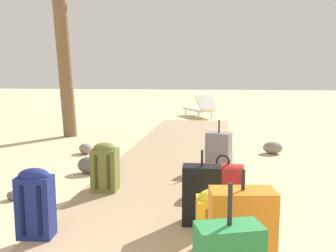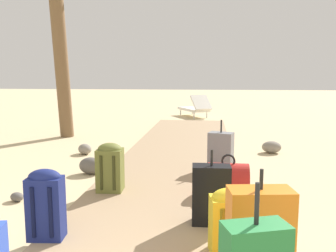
{
  "view_description": "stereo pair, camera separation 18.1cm",
  "coord_description": "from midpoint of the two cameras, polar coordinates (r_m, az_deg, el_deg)",
  "views": [
    {
      "loc": [
        0.67,
        -0.83,
        1.48
      ],
      "look_at": [
        -0.22,
        5.58,
        0.55
      ],
      "focal_mm": 38.73,
      "sensor_mm": 36.0,
      "label": 1
    },
    {
      "loc": [
        0.49,
        -0.85,
        1.48
      ],
      "look_at": [
        -0.22,
        5.58,
        0.55
      ],
      "focal_mm": 38.73,
      "sensor_mm": 36.0,
      "label": 2
    }
  ],
  "objects": [
    {
      "name": "rock_right_mid",
      "position": [
        7.11,
        16.86,
        -3.28
      ],
      "size": [
        0.37,
        0.31,
        0.22
      ],
      "primitive_type": "ellipsoid",
      "rotation": [
        0.0,
        0.0,
        0.03
      ],
      "color": "gray",
      "rests_on": "ground"
    },
    {
      "name": "rock_left_mid",
      "position": [
        6.95,
        -12.11,
        -3.5
      ],
      "size": [
        0.38,
        0.39,
        0.19
      ],
      "primitive_type": "ellipsoid",
      "rotation": [
        0.0,
        0.0,
        2.3
      ],
      "color": "gray",
      "rests_on": "ground"
    },
    {
      "name": "boardwalk",
      "position": [
        6.11,
        2.24,
        -5.45
      ],
      "size": [
        1.91,
        10.15,
        0.08
      ],
      "primitive_type": "cube",
      "color": "tan",
      "rests_on": "ground"
    },
    {
      "name": "backpack_olive",
      "position": [
        4.44,
        -8.72,
        -6.15
      ],
      "size": [
        0.31,
        0.29,
        0.59
      ],
      "color": "olive",
      "rests_on": "boardwalk"
    },
    {
      "name": "suitcase_grey",
      "position": [
        5.4,
        8.92,
        -3.93
      ],
      "size": [
        0.4,
        0.31,
        0.74
      ],
      "color": "slate",
      "rests_on": "boardwalk"
    },
    {
      "name": "backpack_navy",
      "position": [
        3.33,
        -18.68,
        -11.17
      ],
      "size": [
        0.31,
        0.23,
        0.61
      ],
      "color": "navy",
      "rests_on": "boardwalk"
    },
    {
      "name": "lounge_chair",
      "position": [
        12.6,
        5.49,
        2.88
      ],
      "size": [
        1.26,
        1.65,
        0.78
      ],
      "color": "white",
      "rests_on": "ground"
    },
    {
      "name": "rock_left_far",
      "position": [
        5.57,
        -11.4,
        -6.05
      ],
      "size": [
        0.37,
        0.29,
        0.25
      ],
      "primitive_type": "ellipsoid",
      "rotation": [
        0.0,
        0.0,
        3.06
      ],
      "color": "#5B5651",
      "rests_on": "ground"
    },
    {
      "name": "backpack_yellow",
      "position": [
        2.94,
        9.32,
        -14.43
      ],
      "size": [
        0.32,
        0.27,
        0.52
      ],
      "color": "gold",
      "rests_on": "boardwalk"
    },
    {
      "name": "suitcase_orange",
      "position": [
        2.53,
        13.6,
        -16.98
      ],
      "size": [
        0.44,
        0.27,
        0.8
      ],
      "color": "orange",
      "rests_on": "boardwalk"
    },
    {
      "name": "suitcase_black",
      "position": [
        3.46,
        6.83,
        -10.73
      ],
      "size": [
        0.36,
        0.21,
        0.71
      ],
      "color": "black",
      "rests_on": "boardwalk"
    },
    {
      "name": "ground_plane",
      "position": [
        5.15,
        1.1,
        -8.52
      ],
      "size": [
        60.0,
        60.0,
        0.0
      ],
      "primitive_type": "plane",
      "color": "#D1BA8C"
    },
    {
      "name": "rock_left_near",
      "position": [
        4.7,
        -22.16,
        -10.09
      ],
      "size": [
        0.21,
        0.19,
        0.11
      ],
      "primitive_type": "ellipsoid",
      "rotation": [
        0.0,
        0.0,
        2.7
      ],
      "color": "#5B5651",
      "rests_on": "ground"
    },
    {
      "name": "duffel_bag_red",
      "position": [
        4.33,
        9.76,
        -8.22
      ],
      "size": [
        0.48,
        0.37,
        0.48
      ],
      "color": "red",
      "rests_on": "boardwalk"
    }
  ]
}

